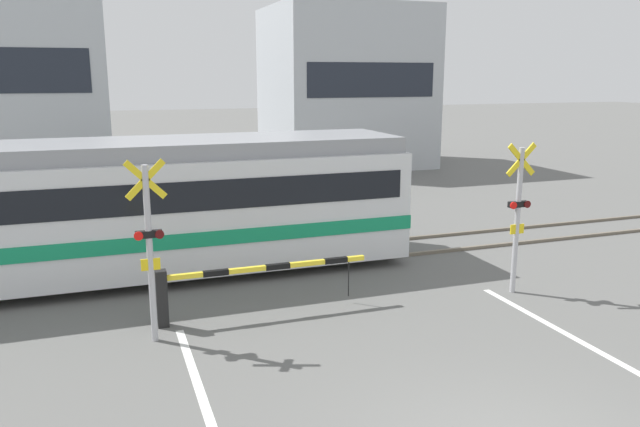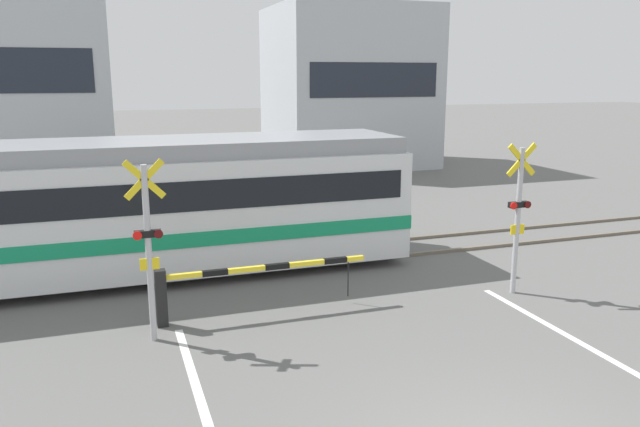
# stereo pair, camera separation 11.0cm
# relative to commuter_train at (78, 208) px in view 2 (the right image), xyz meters

# --- Properties ---
(rail_track_near) EXTENTS (50.00, 0.10, 0.08)m
(rail_track_near) POSITION_rel_commuter_train_xyz_m (4.91, -0.72, -1.61)
(rail_track_near) COLOR #6B6051
(rail_track_near) RESTS_ON ground_plane
(rail_track_far) EXTENTS (50.00, 0.10, 0.08)m
(rail_track_far) POSITION_rel_commuter_train_xyz_m (4.91, 0.72, -1.61)
(rail_track_far) COLOR #6B6051
(rail_track_far) RESTS_ON ground_plane
(commuter_train) EXTENTS (14.78, 2.98, 3.08)m
(commuter_train) POSITION_rel_commuter_train_xyz_m (0.00, 0.00, 0.00)
(commuter_train) COLOR silver
(commuter_train) RESTS_ON ground_plane
(crossing_barrier_near) EXTENTS (4.07, 0.20, 1.07)m
(crossing_barrier_near) POSITION_rel_commuter_train_xyz_m (2.51, -3.27, -0.92)
(crossing_barrier_near) COLOR black
(crossing_barrier_near) RESTS_ON ground_plane
(crossing_barrier_far) EXTENTS (4.07, 0.20, 1.07)m
(crossing_barrier_far) POSITION_rel_commuter_train_xyz_m (7.30, 2.82, -0.92)
(crossing_barrier_far) COLOR black
(crossing_barrier_far) RESTS_ON ground_plane
(crossing_signal_left) EXTENTS (0.68, 0.15, 3.16)m
(crossing_signal_left) POSITION_rel_commuter_train_xyz_m (1.22, -3.85, 0.09)
(crossing_signal_left) COLOR #B2B2B7
(crossing_signal_left) RESTS_ON ground_plane
(crossing_signal_right) EXTENTS (0.68, 0.15, 3.16)m
(crossing_signal_right) POSITION_rel_commuter_train_xyz_m (8.59, -3.85, 0.09)
(crossing_signal_right) COLOR #B2B2B7
(crossing_signal_right) RESTS_ON ground_plane
(pedestrian) EXTENTS (0.38, 0.23, 1.76)m
(pedestrian) POSITION_rel_commuter_train_xyz_m (3.78, 4.90, -0.63)
(pedestrian) COLOR brown
(pedestrian) RESTS_ON ground_plane
(building_left_of_street) EXTENTS (7.71, 6.69, 8.48)m
(building_left_of_street) POSITION_rel_commuter_train_xyz_m (-2.78, 15.48, 2.59)
(building_left_of_street) COLOR #B2B7BC
(building_left_of_street) RESTS_ON ground_plane
(building_right_of_street) EXTENTS (7.43, 6.69, 7.77)m
(building_right_of_street) POSITION_rel_commuter_train_xyz_m (12.46, 15.48, 2.23)
(building_right_of_street) COLOR #B2B7BC
(building_right_of_street) RESTS_ON ground_plane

